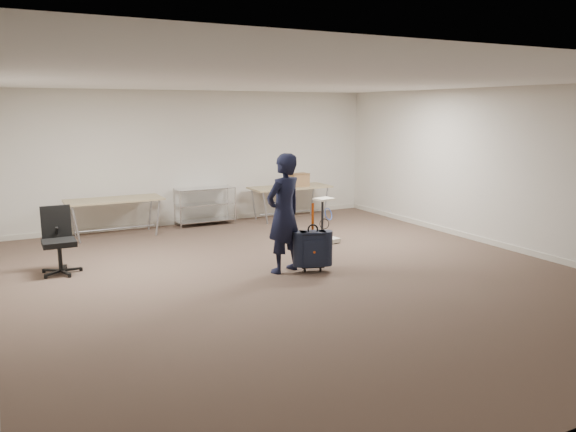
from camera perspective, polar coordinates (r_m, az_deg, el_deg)
ground at (r=8.32m, az=1.23°, el=-6.11°), size 9.00×9.00×0.00m
room_shell at (r=9.49m, az=-2.77°, el=-3.66°), size 8.00×9.00×9.00m
folding_table_left at (r=11.23m, az=-17.24°, el=1.41°), size 1.80×0.75×0.73m
folding_table_right at (r=12.46m, az=0.20°, el=2.78°), size 1.80×0.75×0.73m
wire_shelf at (r=11.98m, az=-8.44°, el=1.19°), size 1.22×0.47×0.80m
person at (r=8.33m, az=-0.41°, el=0.26°), size 0.76×0.62×1.79m
suitcase at (r=8.43m, az=2.52°, el=-3.36°), size 0.43×0.33×1.05m
office_chair at (r=9.06m, az=-22.20°, el=-3.53°), size 0.60×0.60×1.00m
equipment_cart at (r=10.32m, az=3.66°, el=-1.53°), size 0.52×0.52×0.83m
cardboard_box at (r=12.47m, az=1.15°, el=3.70°), size 0.38×0.29×0.29m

